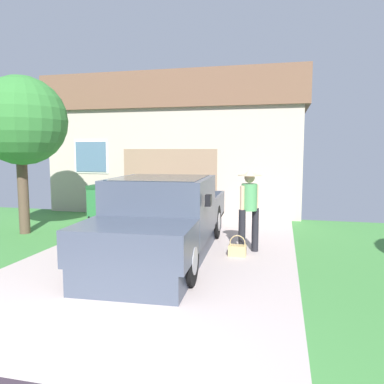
# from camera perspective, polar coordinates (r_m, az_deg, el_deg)

# --- Properties ---
(pickup_truck) EXTENTS (2.19, 5.44, 1.60)m
(pickup_truck) POSITION_cam_1_polar(r_m,az_deg,el_deg) (7.50, -4.52, -4.53)
(pickup_truck) COLOR #404959
(pickup_truck) RESTS_ON ground
(person_with_hat) EXTENTS (0.47, 0.47, 1.73)m
(person_with_hat) POSITION_cam_1_polar(r_m,az_deg,el_deg) (7.81, 8.67, -1.89)
(person_with_hat) COLOR black
(person_with_hat) RESTS_ON ground
(handbag) EXTENTS (0.35, 0.22, 0.43)m
(handbag) POSITION_cam_1_polar(r_m,az_deg,el_deg) (7.70, 6.91, -8.70)
(handbag) COLOR tan
(handbag) RESTS_ON ground
(house_with_garage) EXTENTS (8.79, 6.85, 4.61)m
(house_with_garage) POSITION_cam_1_polar(r_m,az_deg,el_deg) (15.24, -0.26, 7.20)
(house_with_garage) COLOR #BEAE9E
(house_with_garage) RESTS_ON ground
(front_yard_tree) EXTENTS (2.17, 2.24, 3.93)m
(front_yard_tree) POSITION_cam_1_polar(r_m,az_deg,el_deg) (10.39, -24.41, 10.18)
(front_yard_tree) COLOR brown
(front_yard_tree) RESTS_ON ground
(wheeled_trash_bin) EXTENTS (0.60, 0.72, 1.07)m
(wheeled_trash_bin) POSITION_cam_1_polar(r_m,az_deg,el_deg) (11.81, -13.72, -1.31)
(wheeled_trash_bin) COLOR #286B38
(wheeled_trash_bin) RESTS_ON ground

